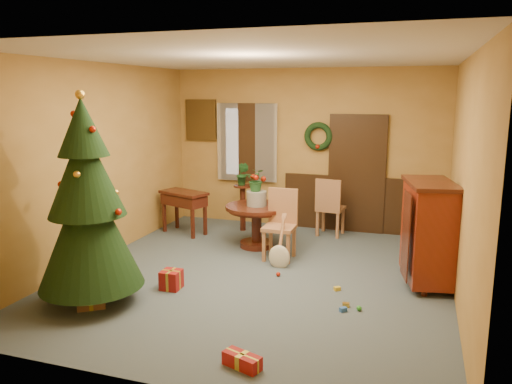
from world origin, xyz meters
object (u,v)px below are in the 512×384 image
at_px(dining_table, 257,218).
at_px(chair_near, 281,221).
at_px(sideboard, 428,230).
at_px(christmas_tree, 88,206).
at_px(writing_desk, 184,202).

distance_m(dining_table, chair_near, 0.65).
xyz_separation_m(dining_table, chair_near, (0.51, -0.39, 0.08)).
height_order(dining_table, sideboard, sideboard).
bearing_deg(christmas_tree, writing_desk, 95.82).
height_order(dining_table, christmas_tree, christmas_tree).
relative_size(chair_near, sideboard, 0.77).
distance_m(christmas_tree, sideboard, 4.22).
xyz_separation_m(chair_near, writing_desk, (-1.98, 0.75, 0.01)).
xyz_separation_m(writing_desk, sideboard, (4.06, -1.20, 0.16)).
xyz_separation_m(chair_near, sideboard, (2.08, -0.45, 0.17)).
bearing_deg(writing_desk, dining_table, -13.89).
bearing_deg(sideboard, christmas_tree, -153.48).
bearing_deg(writing_desk, sideboard, -16.39).
relative_size(dining_table, writing_desk, 1.05).
relative_size(chair_near, writing_desk, 1.10).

